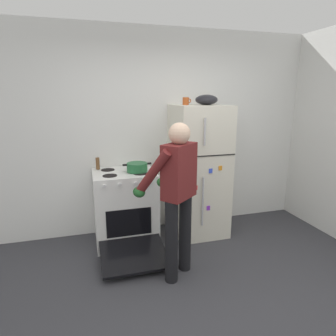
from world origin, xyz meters
TOP-DOWN VIEW (x-y plane):
  - ground at (0.00, 0.00)m, footprint 8.00×8.00m
  - kitchen_wall_back at (0.00, 1.95)m, footprint 6.00×0.10m
  - refrigerator at (0.47, 1.57)m, footprint 0.68×0.72m
  - stove_range at (-0.52, 1.55)m, footprint 0.76×1.23m
  - person_cook at (-0.12, 0.69)m, footprint 0.64×0.67m
  - red_pot at (-0.36, 1.52)m, footprint 0.35×0.25m
  - coffee_mug at (0.30, 1.62)m, footprint 0.11×0.08m
  - pepper_mill at (-0.82, 1.77)m, footprint 0.05×0.05m
  - mixing_bowl at (0.55, 1.57)m, footprint 0.28×0.28m

SIDE VIEW (x-z plane):
  - ground at x=0.00m, z-range 0.00..0.00m
  - stove_range at x=-0.52m, z-range -0.01..0.92m
  - refrigerator at x=0.47m, z-range 0.00..1.73m
  - person_cook at x=-0.12m, z-range 0.15..1.75m
  - red_pot at x=-0.36m, z-range 0.93..1.04m
  - pepper_mill at x=-0.82m, z-range 0.93..1.08m
  - kitchen_wall_back at x=0.00m, z-range 0.00..2.70m
  - coffee_mug at x=0.30m, z-range 1.73..1.82m
  - mixing_bowl at x=0.55m, z-range 1.73..1.85m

